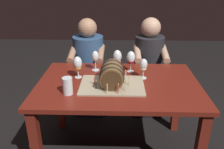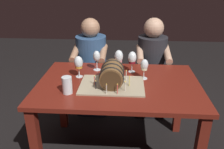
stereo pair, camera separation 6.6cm
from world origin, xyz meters
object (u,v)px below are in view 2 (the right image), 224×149
object	(u,v)px
wine_glass_empty	(97,57)
person_seated_right	(151,73)
wine_glass_red	(132,58)
wine_glass_amber	(79,63)
dining_table	(118,94)
wine_glass_white	(144,66)
barrel_cake	(112,77)
person_seated_left	(92,71)
wine_glass_rose	(119,57)
beer_pint	(67,85)

from	to	relation	value
wine_glass_empty	person_seated_right	xyz separation A→B (m)	(0.55, 0.47, -0.35)
wine_glass_red	wine_glass_amber	world-z (taller)	wine_glass_red
wine_glass_empty	wine_glass_amber	size ratio (longest dim) A/B	0.98
wine_glass_empty	person_seated_right	distance (m)	0.80
dining_table	wine_glass_white	bearing A→B (deg)	24.06
barrel_cake	wine_glass_white	world-z (taller)	barrel_cake
dining_table	wine_glass_empty	world-z (taller)	wine_glass_empty
person_seated_right	wine_glass_amber	bearing A→B (deg)	-137.29
barrel_cake	person_seated_left	xyz separation A→B (m)	(-0.29, 0.79, -0.30)
wine_glass_rose	beer_pint	world-z (taller)	wine_glass_rose
wine_glass_rose	person_seated_left	size ratio (longest dim) A/B	0.17
dining_table	wine_glass_rose	size ratio (longest dim) A/B	6.92
beer_pint	wine_glass_white	bearing A→B (deg)	27.21
barrel_cake	wine_glass_rose	bearing A→B (deg)	83.44
wine_glass_amber	beer_pint	distance (m)	0.31
wine_glass_red	wine_glass_empty	bearing A→B (deg)	175.79
wine_glass_empty	wine_glass_rose	world-z (taller)	wine_glass_rose
beer_pint	person_seated_left	xyz separation A→B (m)	(0.04, 0.94, -0.28)
wine_glass_empty	wine_glass_red	xyz separation A→B (m)	(0.33, -0.02, -0.00)
wine_glass_white	person_seated_right	size ratio (longest dim) A/B	0.16
wine_glass_white	beer_pint	size ratio (longest dim) A/B	1.34
wine_glass_empty	dining_table	bearing A→B (deg)	-50.78
barrel_cake	wine_glass_amber	size ratio (longest dim) A/B	2.70
dining_table	wine_glass_white	size ratio (longest dim) A/B	7.58
wine_glass_red	person_seated_right	world-z (taller)	person_seated_right
dining_table	barrel_cake	world-z (taller)	barrel_cake
wine_glass_white	wine_glass_red	bearing A→B (deg)	125.35
person_seated_right	dining_table	bearing A→B (deg)	-114.91
wine_glass_amber	wine_glass_white	xyz separation A→B (m)	(0.56, 0.00, -0.01)
barrel_cake	wine_glass_red	distance (m)	0.35
wine_glass_red	barrel_cake	bearing A→B (deg)	-118.19
wine_glass_empty	wine_glass_red	distance (m)	0.33
wine_glass_amber	wine_glass_white	size ratio (longest dim) A/B	1.08
person_seated_left	barrel_cake	bearing A→B (deg)	-70.01
beer_pint	wine_glass_rose	bearing A→B (deg)	52.75
wine_glass_white	barrel_cake	bearing A→B (deg)	-148.85
wine_glass_amber	person_seated_left	size ratio (longest dim) A/B	0.17
barrel_cake	wine_glass_empty	xyz separation A→B (m)	(-0.16, 0.33, 0.05)
wine_glass_white	person_seated_left	size ratio (longest dim) A/B	0.16
person_seated_left	dining_table	bearing A→B (deg)	-65.09
barrel_cake	wine_glass_red	world-z (taller)	barrel_cake
dining_table	wine_glass_amber	bearing A→B (deg)	164.82
person_seated_right	wine_glass_rose	bearing A→B (deg)	-127.53
dining_table	barrel_cake	bearing A→B (deg)	-128.14
wine_glass_red	beer_pint	world-z (taller)	wine_glass_red
barrel_cake	person_seated_right	distance (m)	0.93
wine_glass_empty	wine_glass_white	distance (m)	0.46
beer_pint	wine_glass_amber	bearing A→B (deg)	84.50
wine_glass_rose	beer_pint	distance (m)	0.61
barrel_cake	person_seated_left	distance (m)	0.90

